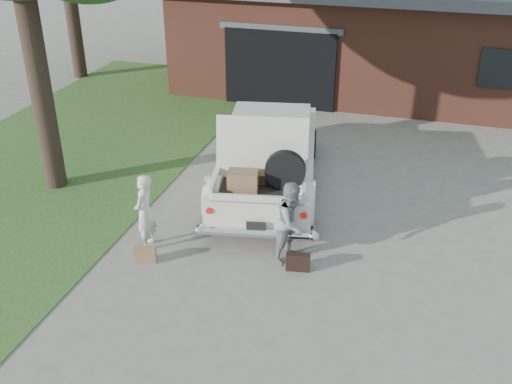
# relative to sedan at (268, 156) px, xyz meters

# --- Properties ---
(ground) EXTENTS (90.00, 90.00, 0.00)m
(ground) POSITION_rel_sedan_xyz_m (0.41, -2.86, -0.76)
(ground) COLOR gray
(ground) RESTS_ON ground
(grass_strip) EXTENTS (6.00, 16.00, 0.02)m
(grass_strip) POSITION_rel_sedan_xyz_m (-5.09, 0.14, -0.75)
(grass_strip) COLOR #2D4C1E
(grass_strip) RESTS_ON ground
(house) EXTENTS (12.80, 7.80, 3.30)m
(house) POSITION_rel_sedan_xyz_m (1.39, 8.61, 0.91)
(house) COLOR brown
(house) RESTS_ON ground
(sedan) EXTENTS (2.90, 5.42, 2.12)m
(sedan) POSITION_rel_sedan_xyz_m (0.00, 0.00, 0.00)
(sedan) COLOR beige
(sedan) RESTS_ON ground
(woman_left) EXTENTS (0.36, 0.53, 1.42)m
(woman_left) POSITION_rel_sedan_xyz_m (-1.46, -2.84, -0.05)
(woman_left) COLOR beige
(woman_left) RESTS_ON ground
(woman_right) EXTENTS (0.79, 0.87, 1.46)m
(woman_right) POSITION_rel_sedan_xyz_m (1.11, -2.46, -0.03)
(woman_right) COLOR gray
(woman_right) RESTS_ON ground
(suitcase_left) EXTENTS (0.40, 0.22, 0.29)m
(suitcase_left) POSITION_rel_sedan_xyz_m (-1.28, -3.31, -0.61)
(suitcase_left) COLOR #906649
(suitcase_left) RESTS_ON ground
(suitcase_right) EXTENTS (0.43, 0.20, 0.32)m
(suitcase_right) POSITION_rel_sedan_xyz_m (1.31, -2.78, -0.60)
(suitcase_right) COLOR black
(suitcase_right) RESTS_ON ground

